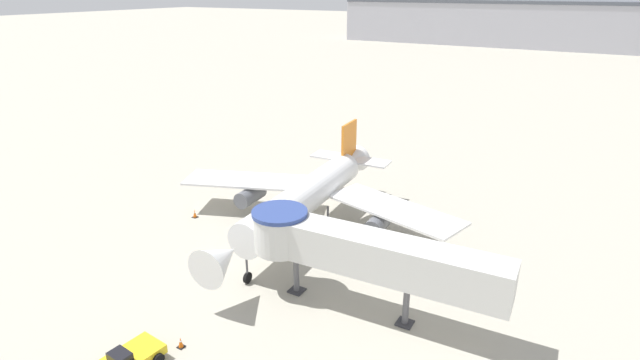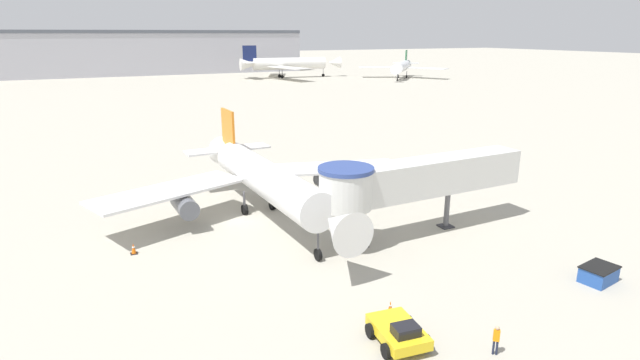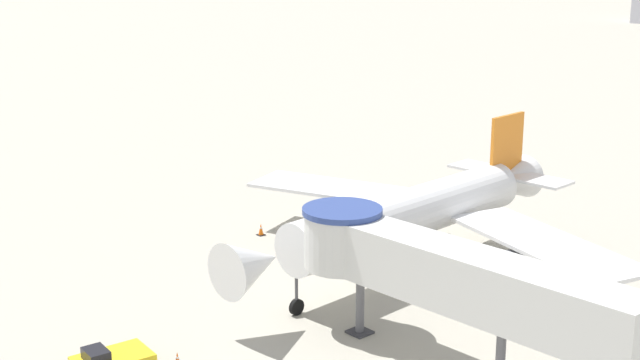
{
  "view_description": "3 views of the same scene",
  "coord_description": "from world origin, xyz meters",
  "px_view_note": "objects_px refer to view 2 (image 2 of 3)",
  "views": [
    {
      "loc": [
        24.01,
        -36.61,
        21.62
      ],
      "look_at": [
        2.37,
        1.12,
        4.69
      ],
      "focal_mm": 28.0,
      "sensor_mm": 36.0,
      "label": 1
    },
    {
      "loc": [
        -11.31,
        -40.15,
        15.71
      ],
      "look_at": [
        4.0,
        -7.55,
        5.07
      ],
      "focal_mm": 28.0,
      "sensor_mm": 36.0,
      "label": 2
    },
    {
      "loc": [
        36.54,
        -39.01,
        19.51
      ],
      "look_at": [
        -3.73,
        -3.23,
        4.98
      ],
      "focal_mm": 50.0,
      "sensor_mm": 36.0,
      "label": 3
    }
  ],
  "objects_px": {
    "traffic_cone_near_nose": "(390,307)",
    "ground_crew_marshaller": "(496,338)",
    "service_container_blue": "(599,274)",
    "background_jet_green_tail": "(402,66)",
    "pushback_tug_yellow": "(399,332)",
    "traffic_cone_starboard_wing": "(382,200)",
    "jet_bridge": "(410,179)",
    "background_jet_navy_tail": "(287,64)",
    "traffic_cone_port_wing": "(134,249)",
    "main_airplane": "(264,179)"
  },
  "relations": [
    {
      "from": "pushback_tug_yellow",
      "to": "traffic_cone_port_wing",
      "type": "xyz_separation_m",
      "value": [
        -11.48,
        17.72,
        -0.31
      ]
    },
    {
      "from": "jet_bridge",
      "to": "traffic_cone_starboard_wing",
      "type": "height_order",
      "value": "jet_bridge"
    },
    {
      "from": "service_container_blue",
      "to": "ground_crew_marshaller",
      "type": "distance_m",
      "value": 12.16
    },
    {
      "from": "pushback_tug_yellow",
      "to": "traffic_cone_near_nose",
      "type": "distance_m",
      "value": 3.07
    },
    {
      "from": "ground_crew_marshaller",
      "to": "background_jet_navy_tail",
      "type": "distance_m",
      "value": 164.92
    },
    {
      "from": "jet_bridge",
      "to": "background_jet_green_tail",
      "type": "bearing_deg",
      "value": 53.63
    },
    {
      "from": "background_jet_green_tail",
      "to": "traffic_cone_port_wing",
      "type": "bearing_deg",
      "value": -89.57
    },
    {
      "from": "traffic_cone_port_wing",
      "to": "traffic_cone_starboard_wing",
      "type": "height_order",
      "value": "traffic_cone_port_wing"
    },
    {
      "from": "main_airplane",
      "to": "traffic_cone_starboard_wing",
      "type": "height_order",
      "value": "main_airplane"
    },
    {
      "from": "service_container_blue",
      "to": "traffic_cone_port_wing",
      "type": "bearing_deg",
      "value": 147.15
    },
    {
      "from": "service_container_blue",
      "to": "background_jet_green_tail",
      "type": "relative_size",
      "value": 0.1
    },
    {
      "from": "traffic_cone_port_wing",
      "to": "traffic_cone_near_nose",
      "type": "bearing_deg",
      "value": -49.52
    },
    {
      "from": "traffic_cone_near_nose",
      "to": "ground_crew_marshaller",
      "type": "height_order",
      "value": "ground_crew_marshaller"
    },
    {
      "from": "pushback_tug_yellow",
      "to": "background_jet_green_tail",
      "type": "bearing_deg",
      "value": 61.7
    },
    {
      "from": "pushback_tug_yellow",
      "to": "background_jet_green_tail",
      "type": "relative_size",
      "value": 0.14
    },
    {
      "from": "pushback_tug_yellow",
      "to": "service_container_blue",
      "type": "height_order",
      "value": "pushback_tug_yellow"
    },
    {
      "from": "main_airplane",
      "to": "pushback_tug_yellow",
      "type": "relative_size",
      "value": 7.95
    },
    {
      "from": "service_container_blue",
      "to": "pushback_tug_yellow",
      "type": "bearing_deg",
      "value": -179.38
    },
    {
      "from": "pushback_tug_yellow",
      "to": "background_jet_navy_tail",
      "type": "relative_size",
      "value": 0.09
    },
    {
      "from": "traffic_cone_starboard_wing",
      "to": "background_jet_green_tail",
      "type": "xyz_separation_m",
      "value": [
        79.23,
        113.7,
        3.95
      ]
    },
    {
      "from": "jet_bridge",
      "to": "background_jet_navy_tail",
      "type": "relative_size",
      "value": 0.46
    },
    {
      "from": "pushback_tug_yellow",
      "to": "traffic_cone_port_wing",
      "type": "bearing_deg",
      "value": 128.78
    },
    {
      "from": "jet_bridge",
      "to": "service_container_blue",
      "type": "bearing_deg",
      "value": -62.59
    },
    {
      "from": "traffic_cone_near_nose",
      "to": "ground_crew_marshaller",
      "type": "xyz_separation_m",
      "value": [
        2.65,
        -5.62,
        0.59
      ]
    },
    {
      "from": "background_jet_navy_tail",
      "to": "main_airplane",
      "type": "bearing_deg",
      "value": 162.79
    },
    {
      "from": "ground_crew_marshaller",
      "to": "service_container_blue",
      "type": "bearing_deg",
      "value": 53.41
    },
    {
      "from": "background_jet_green_tail",
      "to": "pushback_tug_yellow",
      "type": "bearing_deg",
      "value": -82.34
    },
    {
      "from": "traffic_cone_near_nose",
      "to": "traffic_cone_starboard_wing",
      "type": "bearing_deg",
      "value": 59.44
    },
    {
      "from": "traffic_cone_port_wing",
      "to": "traffic_cone_starboard_wing",
      "type": "bearing_deg",
      "value": 5.31
    },
    {
      "from": "traffic_cone_starboard_wing",
      "to": "main_airplane",
      "type": "bearing_deg",
      "value": 175.24
    },
    {
      "from": "jet_bridge",
      "to": "background_jet_green_tail",
      "type": "xyz_separation_m",
      "value": [
        81.69,
        121.54,
        -0.52
      ]
    },
    {
      "from": "ground_crew_marshaller",
      "to": "background_jet_green_tail",
      "type": "bearing_deg",
      "value": 96.62
    },
    {
      "from": "traffic_cone_port_wing",
      "to": "ground_crew_marshaller",
      "type": "height_order",
      "value": "ground_crew_marshaller"
    },
    {
      "from": "main_airplane",
      "to": "service_container_blue",
      "type": "relative_size",
      "value": 10.92
    },
    {
      "from": "background_jet_navy_tail",
      "to": "ground_crew_marshaller",
      "type": "bearing_deg",
      "value": 167.22
    },
    {
      "from": "main_airplane",
      "to": "background_jet_navy_tail",
      "type": "distance_m",
      "value": 144.06
    },
    {
      "from": "ground_crew_marshaller",
      "to": "main_airplane",
      "type": "bearing_deg",
      "value": 138.81
    },
    {
      "from": "main_airplane",
      "to": "service_container_blue",
      "type": "bearing_deg",
      "value": -55.56
    },
    {
      "from": "pushback_tug_yellow",
      "to": "background_jet_navy_tail",
      "type": "distance_m",
      "value": 163.49
    },
    {
      "from": "main_airplane",
      "to": "ground_crew_marshaller",
      "type": "bearing_deg",
      "value": -83.31
    },
    {
      "from": "main_airplane",
      "to": "background_jet_green_tail",
      "type": "distance_m",
      "value": 144.71
    },
    {
      "from": "pushback_tug_yellow",
      "to": "background_jet_navy_tail",
      "type": "xyz_separation_m",
      "value": [
        54.69,
        154.02,
        4.32
      ]
    },
    {
      "from": "traffic_cone_starboard_wing",
      "to": "jet_bridge",
      "type": "bearing_deg",
      "value": -107.41
    },
    {
      "from": "traffic_cone_port_wing",
      "to": "pushback_tug_yellow",
      "type": "bearing_deg",
      "value": -57.07
    },
    {
      "from": "jet_bridge",
      "to": "traffic_cone_near_nose",
      "type": "relative_size",
      "value": 24.76
    },
    {
      "from": "pushback_tug_yellow",
      "to": "background_jet_green_tail",
      "type": "distance_m",
      "value": 161.41
    },
    {
      "from": "pushback_tug_yellow",
      "to": "ground_crew_marshaller",
      "type": "distance_m",
      "value": 4.86
    },
    {
      "from": "background_jet_navy_tail",
      "to": "traffic_cone_near_nose",
      "type": "bearing_deg",
      "value": 165.7
    },
    {
      "from": "background_jet_navy_tail",
      "to": "traffic_cone_starboard_wing",
      "type": "bearing_deg",
      "value": 167.26
    },
    {
      "from": "traffic_cone_starboard_wing",
      "to": "traffic_cone_near_nose",
      "type": "distance_m",
      "value": 19.82
    }
  ]
}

